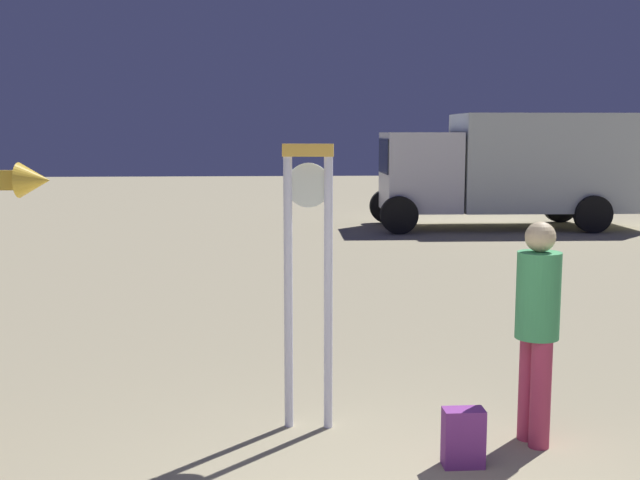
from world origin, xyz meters
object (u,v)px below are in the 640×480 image
standing_clock (308,261)px  person_near_clock (537,321)px  box_truck_near (517,165)px  backpack (463,438)px

standing_clock → person_near_clock: size_ratio=1.33×
standing_clock → box_truck_near: 14.58m
person_near_clock → standing_clock: bearing=164.9°
person_near_clock → backpack: size_ratio=4.05×
person_near_clock → backpack: bearing=-149.7°
standing_clock → backpack: 1.79m
person_near_clock → box_truck_near: size_ratio=0.26×
backpack → standing_clock: bearing=141.8°
person_near_clock → box_truck_near: (4.24, 13.77, 0.61)m
person_near_clock → backpack: (-0.65, -0.38, -0.76)m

